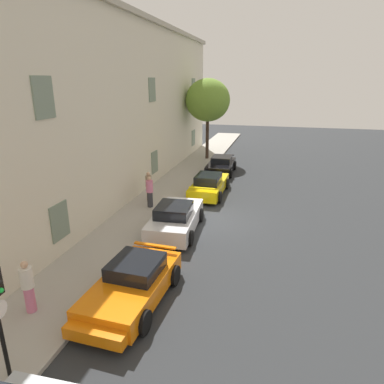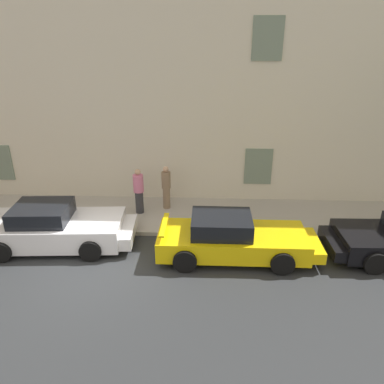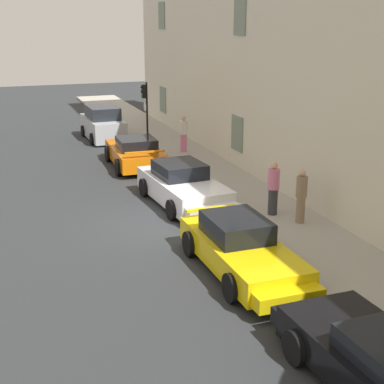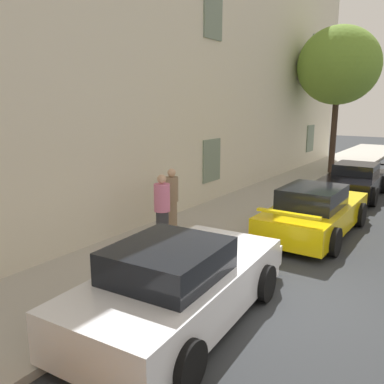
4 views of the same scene
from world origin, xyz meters
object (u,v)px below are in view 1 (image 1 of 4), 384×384
sportscar_yellow_flank (176,217)px  pedestrian_admiring (150,192)px  pedestrian_bystander (28,286)px  sportscar_tail_end (221,166)px  pedestrian_strolling (149,186)px  tree_far_end (208,100)px  sportscar_red_lead (131,287)px  sportscar_white_middle (210,184)px

sportscar_yellow_flank → pedestrian_admiring: pedestrian_admiring is taller
sportscar_yellow_flank → pedestrian_bystander: size_ratio=2.86×
sportscar_tail_end → pedestrian_bystander: (-18.33, 2.71, 0.44)m
sportscar_yellow_flank → sportscar_tail_end: bearing=-1.2°
pedestrian_admiring → pedestrian_strolling: pedestrian_admiring is taller
tree_far_end → pedestrian_bystander: 23.23m
sportscar_tail_end → pedestrian_strolling: (-7.72, 2.96, 0.45)m
sportscar_tail_end → pedestrian_strolling: bearing=159.0°
tree_far_end → pedestrian_bystander: bearing=178.4°
sportscar_red_lead → sportscar_yellow_flank: size_ratio=0.93×
sportscar_red_lead → pedestrian_bystander: pedestrian_bystander is taller
sportscar_yellow_flank → pedestrian_bystander: pedestrian_bystander is taller
sportscar_red_lead → sportscar_yellow_flank: bearing=2.8°
sportscar_yellow_flank → sportscar_white_middle: (5.84, -0.43, -0.01)m
sportscar_yellow_flank → sportscar_white_middle: sportscar_yellow_flank is taller
sportscar_red_lead → pedestrian_admiring: (8.27, 2.56, 0.43)m
sportscar_white_middle → sportscar_tail_end: (5.17, 0.21, -0.04)m
sportscar_tail_end → pedestrian_strolling: 8.28m
pedestrian_admiring → sportscar_tail_end: bearing=-16.0°
pedestrian_bystander → pedestrian_admiring: bearing=-1.3°
sportscar_tail_end → pedestrian_bystander: pedestrian_bystander is taller
sportscar_yellow_flank → tree_far_end: tree_far_end is taller
pedestrian_strolling → pedestrian_bystander: (-10.61, -0.25, -0.01)m
pedestrian_strolling → pedestrian_bystander: pedestrian_strolling is taller
sportscar_yellow_flank → sportscar_tail_end: 11.00m
pedestrian_admiring → pedestrian_bystander: 9.61m
sportscar_white_middle → pedestrian_admiring: (-3.56, 2.71, 0.42)m
pedestrian_admiring → sportscar_yellow_flank: bearing=-135.0°
sportscar_tail_end → tree_far_end: size_ratio=0.65×
sportscar_tail_end → pedestrian_admiring: 9.09m
sportscar_yellow_flank → tree_far_end: size_ratio=0.71×
sportscar_white_middle → sportscar_tail_end: size_ratio=1.10×
sportscar_red_lead → tree_far_end: bearing=5.7°
sportscar_white_middle → pedestrian_strolling: (-2.56, 3.17, 0.41)m
sportscar_yellow_flank → pedestrian_strolling: pedestrian_strolling is taller
sportscar_red_lead → tree_far_end: size_ratio=0.66×
sportscar_white_middle → pedestrian_bystander: (-13.16, 2.92, 0.40)m
sportscar_white_middle → tree_far_end: 10.98m
sportscar_white_middle → tree_far_end: size_ratio=0.72×
sportscar_tail_end → sportscar_red_lead: bearing=-179.8°
sportscar_red_lead → sportscar_white_middle: size_ratio=0.92×
sportscar_white_middle → pedestrian_bystander: 13.49m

